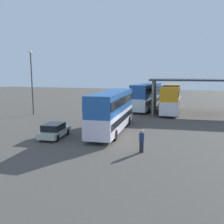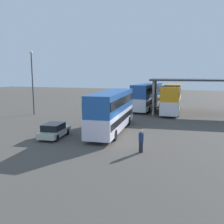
% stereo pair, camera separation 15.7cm
% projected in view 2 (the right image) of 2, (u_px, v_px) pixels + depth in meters
% --- Properties ---
extents(ground_plane, '(140.00, 140.00, 0.00)m').
position_uv_depth(ground_plane, '(115.00, 140.00, 22.08)').
color(ground_plane, '#4D4741').
extents(double_decker_main, '(3.14, 11.10, 4.08)m').
position_uv_depth(double_decker_main, '(112.00, 110.00, 25.10)').
color(double_decker_main, white).
rests_on(double_decker_main, ground_plane).
extents(parked_hatchback, '(2.07, 3.95, 1.35)m').
position_uv_depth(parked_hatchback, '(54.00, 130.00, 22.82)').
color(parked_hatchback, beige).
rests_on(parked_hatchback, ground_plane).
extents(double_decker_near_canopy, '(3.54, 10.73, 4.20)m').
position_uv_depth(double_decker_near_canopy, '(147.00, 96.00, 39.77)').
color(double_decker_near_canopy, white).
rests_on(double_decker_near_canopy, ground_plane).
extents(double_decker_mid_row, '(2.67, 11.51, 4.07)m').
position_uv_depth(double_decker_mid_row, '(172.00, 98.00, 37.20)').
color(double_decker_mid_row, white).
rests_on(double_decker_mid_row, ground_plane).
extents(depot_canopy, '(16.83, 7.49, 5.08)m').
position_uv_depth(depot_canopy, '(209.00, 82.00, 35.14)').
color(depot_canopy, '#33353A').
rests_on(depot_canopy, ground_plane).
extents(lamppost_tall, '(0.44, 0.44, 8.99)m').
position_uv_depth(lamppost_tall, '(32.00, 76.00, 34.82)').
color(lamppost_tall, '#33353A').
rests_on(lamppost_tall, ground_plane).
extents(pedestrian_waiting, '(0.38, 0.38, 1.74)m').
position_uv_depth(pedestrian_waiting, '(141.00, 141.00, 18.52)').
color(pedestrian_waiting, '#262633').
rests_on(pedestrian_waiting, ground_plane).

